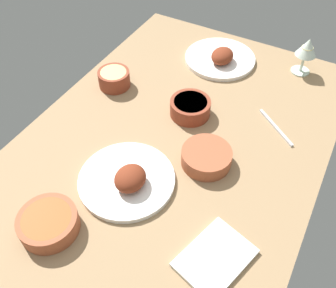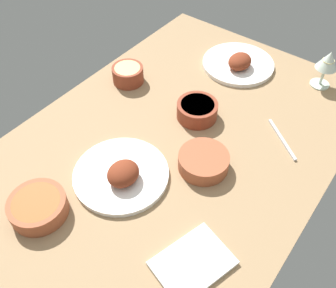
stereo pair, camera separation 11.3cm
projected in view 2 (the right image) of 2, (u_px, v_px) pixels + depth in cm
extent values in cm
cube|color=#937551|center=(168.00, 153.00, 116.23)|extent=(140.00, 90.00, 4.00)
cylinder|color=white|center=(238.00, 64.00, 142.79)|extent=(27.38, 27.38, 1.60)
ellipsoid|color=maroon|center=(240.00, 61.00, 138.28)|extent=(9.98, 8.06, 5.46)
cylinder|color=white|center=(121.00, 175.00, 106.90)|extent=(27.65, 27.65, 1.60)
ellipsoid|color=maroon|center=(123.00, 173.00, 102.82)|extent=(9.58, 8.49, 5.80)
cylinder|color=#A35133|center=(203.00, 161.00, 108.07)|extent=(14.96, 14.96, 4.87)
cylinder|color=#9E3314|center=(204.00, 157.00, 106.64)|extent=(12.27, 12.27, 1.00)
cylinder|color=brown|center=(197.00, 110.00, 122.28)|extent=(13.51, 13.51, 5.55)
cylinder|color=white|center=(198.00, 105.00, 120.60)|extent=(11.08, 11.08, 1.00)
cylinder|color=brown|center=(128.00, 74.00, 134.80)|extent=(11.32, 11.32, 6.04)
cylinder|color=#D6BC70|center=(127.00, 69.00, 132.92)|extent=(9.28, 9.28, 1.00)
cylinder|color=#A35133|center=(38.00, 207.00, 97.54)|extent=(15.38, 15.38, 5.09)
cylinder|color=brown|center=(36.00, 203.00, 96.02)|extent=(12.61, 12.61, 1.00)
cylinder|color=silver|center=(319.00, 84.00, 135.43)|extent=(7.00, 7.00, 0.50)
cylinder|color=silver|center=(323.00, 76.00, 132.64)|extent=(1.00, 1.00, 7.00)
cone|color=silver|center=(329.00, 60.00, 127.63)|extent=(7.60, 7.60, 6.50)
cylinder|color=beige|center=(327.00, 64.00, 128.71)|extent=(4.18, 4.18, 2.80)
cube|color=white|center=(193.00, 263.00, 89.22)|extent=(21.23, 17.93, 1.20)
cube|color=silver|center=(282.00, 139.00, 116.77)|extent=(11.63, 14.64, 0.80)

